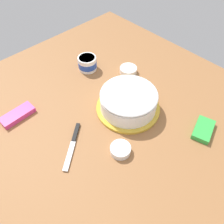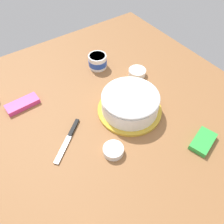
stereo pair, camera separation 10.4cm
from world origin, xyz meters
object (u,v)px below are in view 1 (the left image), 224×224
object	(u,v)px
frosting_tub	(87,63)
candy_box_upper	(18,115)
spreading_knife	(73,141)
candy_box_lower	(203,130)
frosted_cake	(128,101)
sprinkle_bowl_green	(120,149)
sprinkle_bowl_pink	(128,70)

from	to	relation	value
frosting_tub	candy_box_upper	size ratio (longest dim) A/B	0.66
spreading_knife	candy_box_lower	distance (m)	0.58
frosted_cake	spreading_knife	size ratio (longest dim) A/B	1.59
frosted_cake	sprinkle_bowl_green	size ratio (longest dim) A/B	3.55
frosted_cake	sprinkle_bowl_pink	bearing A→B (deg)	-136.62
sprinkle_bowl_green	sprinkle_bowl_pink	world-z (taller)	sprinkle_bowl_pink
spreading_knife	frosted_cake	bearing A→B (deg)	174.56
frosting_tub	spreading_knife	distance (m)	0.50
frosting_tub	candy_box_lower	size ratio (longest dim) A/B	0.81
frosting_tub	candy_box_upper	distance (m)	0.47
spreading_knife	sprinkle_bowl_green	size ratio (longest dim) A/B	2.23
frosting_tub	sprinkle_bowl_pink	bearing A→B (deg)	127.56
frosted_cake	sprinkle_bowl_pink	size ratio (longest dim) A/B	3.23
candy_box_upper	frosted_cake	bearing A→B (deg)	139.57
candy_box_upper	sprinkle_bowl_green	bearing A→B (deg)	112.67
spreading_knife	sprinkle_bowl_pink	world-z (taller)	sprinkle_bowl_pink
spreading_knife	sprinkle_bowl_green	distance (m)	0.21
sprinkle_bowl_green	candy_box_lower	world-z (taller)	sprinkle_bowl_green
sprinkle_bowl_pink	candy_box_lower	size ratio (longest dim) A/B	0.73
frosting_tub	candy_box_upper	xyz separation A→B (m)	(0.47, 0.05, -0.03)
candy_box_lower	candy_box_upper	world-z (taller)	same
frosted_cake	candy_box_upper	distance (m)	0.53
frosting_tub	spreading_knife	world-z (taller)	frosting_tub
spreading_knife	candy_box_lower	size ratio (longest dim) A/B	1.49
sprinkle_bowl_green	candy_box_lower	distance (m)	0.39
sprinkle_bowl_green	sprinkle_bowl_pink	xyz separation A→B (m)	(-0.40, -0.33, 0.00)
frosting_tub	candy_box_upper	bearing A→B (deg)	5.60
frosted_cake	sprinkle_bowl_green	distance (m)	0.25
frosted_cake	spreading_knife	distance (m)	0.32
sprinkle_bowl_green	sprinkle_bowl_pink	bearing A→B (deg)	-140.02
spreading_knife	candy_box_lower	world-z (taller)	candy_box_lower
spreading_knife	sprinkle_bowl_green	world-z (taller)	sprinkle_bowl_green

